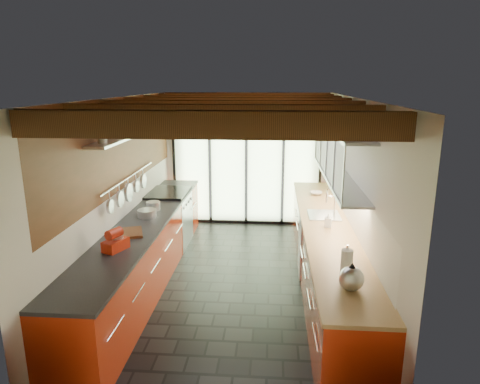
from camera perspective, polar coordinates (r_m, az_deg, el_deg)
The scene contains 18 objects.
ground at distance 6.27m, azimuth -0.78°, elevation -12.04°, with size 5.50×5.50×0.00m, color black.
room_shell at distance 5.73m, azimuth -0.83°, elevation 2.91°, with size 5.50×5.50×5.50m.
ceiling_beams at distance 6.00m, azimuth -0.53°, elevation 11.24°, with size 3.14×5.06×4.90m.
glass_door at distance 8.37m, azimuth 0.85°, elevation 6.67°, with size 2.95×0.10×2.90m.
left_counter at distance 6.32m, azimuth -12.49°, elevation -7.63°, with size 0.68×5.00×0.92m.
range_stove at distance 7.63m, azimuth -9.40°, elevation -3.50°, with size 0.66×0.90×0.97m.
right_counter at distance 6.11m, azimuth 11.33°, elevation -8.35°, with size 0.68×5.00×0.92m.
sink_assembly at distance 6.31m, azimuth 11.26°, elevation -2.76°, with size 0.45×0.52×0.43m.
upper_cabinets_right at distance 6.03m, azimuth 13.13°, elevation 5.03°, with size 0.34×3.00×3.00m.
left_wall_fixtures at distance 6.17m, azimuth -14.43°, elevation 5.12°, with size 0.28×2.60×0.96m.
stand_mixer at distance 5.15m, azimuth -16.25°, elevation -6.31°, with size 0.27×0.34×0.27m.
pot_large at distance 6.59m, azimuth -11.49°, elevation -1.82°, with size 0.20×0.20×0.13m, color silver.
pot_small at distance 6.29m, azimuth -12.30°, elevation -2.77°, with size 0.27×0.27×0.10m, color silver.
cutting_board at distance 5.65m, azimuth -14.34°, elevation -5.28°, with size 0.28×0.39×0.03m, color brown.
kettle at distance 4.19m, azimuth 14.65°, elevation -10.92°, with size 0.29×0.32×0.28m.
paper_towel at distance 4.44m, azimuth 14.03°, elevation -9.18°, with size 0.13×0.13×0.32m.
soap_bottle at distance 5.82m, azimuth 11.67°, elevation -3.68°, with size 0.09×0.09×0.19m, color silver.
bowl at distance 7.45m, azimuth 10.09°, elevation -0.16°, with size 0.21×0.21×0.05m, color silver.
Camera 1 is at (0.51, -5.59, 2.81)m, focal length 32.00 mm.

